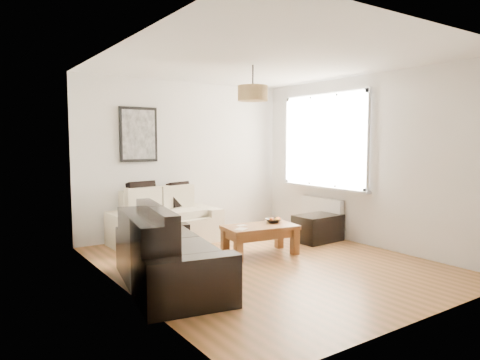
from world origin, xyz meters
TOP-DOWN VIEW (x-y plane):
  - floor at (0.00, 0.00)m, footprint 4.50×4.50m
  - ceiling at (0.00, 0.00)m, footprint 3.80×4.50m
  - wall_back at (0.00, 2.25)m, footprint 3.80×0.04m
  - wall_front at (0.00, -2.25)m, footprint 3.80×0.04m
  - wall_left at (-1.90, 0.00)m, footprint 0.04×4.50m
  - wall_right at (1.90, 0.00)m, footprint 0.04×4.50m
  - window_bay at (1.86, 0.80)m, footprint 0.14×1.90m
  - radiator at (1.82, 0.80)m, footprint 0.10×0.90m
  - poster at (-0.85, 2.22)m, footprint 0.62×0.04m
  - pendant_shade at (0.00, 0.30)m, footprint 0.40×0.40m
  - loveseat_cream at (-0.61, 1.78)m, footprint 1.66×0.94m
  - sofa_leather at (-1.43, -0.12)m, footprint 1.24×2.00m
  - coffee_table at (0.19, 0.38)m, footprint 1.08×0.69m
  - ottoman at (1.45, 0.51)m, footprint 0.76×0.51m
  - cushion_left at (-0.90, 1.98)m, footprint 0.47×0.20m
  - cushion_right at (-0.26, 1.98)m, footprint 0.43×0.24m
  - fruit_bowl at (0.48, 0.44)m, footprint 0.26×0.26m
  - orange_a at (0.51, 0.40)m, footprint 0.08×0.08m
  - orange_b at (0.55, 0.42)m, footprint 0.08×0.08m
  - orange_c at (0.46, 0.46)m, footprint 0.07×0.07m
  - papers at (-0.18, 0.31)m, footprint 0.22×0.20m

SIDE VIEW (x-z plane):
  - floor at x=0.00m, z-range 0.00..0.00m
  - coffee_table at x=0.19m, z-range 0.00..0.42m
  - ottoman at x=1.45m, z-range 0.00..0.42m
  - radiator at x=1.82m, z-range 0.12..0.64m
  - sofa_leather at x=-1.43m, z-range 0.00..0.81m
  - loveseat_cream at x=-0.61m, z-range 0.00..0.81m
  - papers at x=-0.18m, z-range 0.42..0.42m
  - fruit_bowl at x=0.48m, z-range 0.42..0.47m
  - orange_a at x=0.51m, z-range 0.42..0.49m
  - orange_b at x=0.55m, z-range 0.42..0.50m
  - orange_c at x=0.46m, z-range 0.43..0.49m
  - cushion_right at x=-0.26m, z-range 0.52..0.93m
  - cushion_left at x=-0.90m, z-range 0.52..0.97m
  - wall_back at x=0.00m, z-range 0.00..2.60m
  - wall_front at x=0.00m, z-range 0.00..2.60m
  - wall_left at x=-1.90m, z-range 0.00..2.60m
  - wall_right at x=1.90m, z-range 0.00..2.60m
  - window_bay at x=1.86m, z-range 0.80..2.40m
  - poster at x=-0.85m, z-range 1.26..2.13m
  - pendant_shade at x=0.00m, z-range 2.13..2.33m
  - ceiling at x=0.00m, z-range 2.60..2.60m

